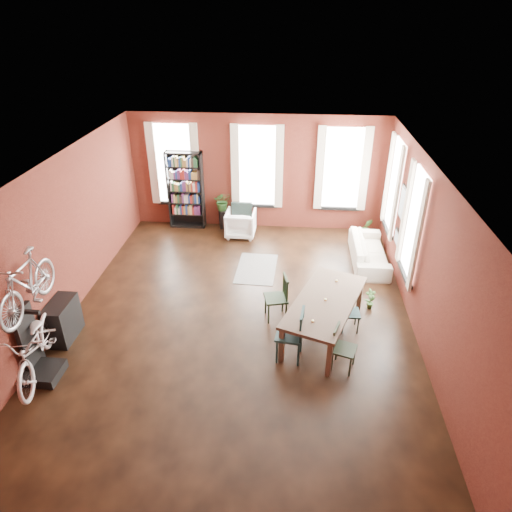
# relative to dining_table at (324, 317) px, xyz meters

# --- Properties ---
(room) EXTENTS (9.00, 9.04, 3.22)m
(room) POSITION_rel_dining_table_xyz_m (-1.45, 0.98, 1.74)
(room) COLOR black
(room) RESTS_ON ground
(dining_table) EXTENTS (1.78, 2.53, 0.79)m
(dining_table) POSITION_rel_dining_table_xyz_m (0.00, 0.00, 0.00)
(dining_table) COLOR brown
(dining_table) RESTS_ON ground
(dining_chair_a) EXTENTS (0.53, 0.53, 1.04)m
(dining_chair_a) POSITION_rel_dining_table_xyz_m (-0.65, -0.74, 0.12)
(dining_chair_a) COLOR #1B3B3C
(dining_chair_a) RESTS_ON ground
(dining_chair_b) EXTENTS (0.53, 0.53, 0.96)m
(dining_chair_b) POSITION_rel_dining_table_xyz_m (-0.95, 0.45, 0.09)
(dining_chair_b) COLOR #1D2F1B
(dining_chair_b) RESTS_ON ground
(dining_chair_c) EXTENTS (0.50, 0.50, 0.86)m
(dining_chair_c) POSITION_rel_dining_table_xyz_m (0.31, -0.94, 0.04)
(dining_chair_c) COLOR black
(dining_chair_c) RESTS_ON ground
(dining_chair_d) EXTENTS (0.38, 0.38, 0.78)m
(dining_chair_d) POSITION_rel_dining_table_xyz_m (0.52, 0.19, -0.00)
(dining_chair_d) COLOR #193637
(dining_chair_d) RESTS_ON ground
(bookshelf) EXTENTS (1.00, 0.32, 2.20)m
(bookshelf) POSITION_rel_dining_table_xyz_m (-3.70, 4.67, 0.71)
(bookshelf) COLOR black
(bookshelf) RESTS_ON ground
(white_armchair) EXTENTS (0.81, 0.76, 0.81)m
(white_armchair) POSITION_rel_dining_table_xyz_m (-2.10, 4.17, 0.01)
(white_armchair) COLOR white
(white_armchair) RESTS_ON ground
(cream_sofa) EXTENTS (0.61, 2.08, 0.81)m
(cream_sofa) POSITION_rel_dining_table_xyz_m (1.25, 2.97, 0.01)
(cream_sofa) COLOR beige
(cream_sofa) RESTS_ON ground
(striped_rug) EXTENTS (0.99, 1.53, 0.01)m
(striped_rug) POSITION_rel_dining_table_xyz_m (-1.51, 2.38, -0.39)
(striped_rug) COLOR black
(striped_rug) RESTS_ON ground
(bike_trainer) EXTENTS (0.60, 0.60, 0.17)m
(bike_trainer) POSITION_rel_dining_table_xyz_m (-4.87, -1.61, -0.31)
(bike_trainer) COLOR black
(bike_trainer) RESTS_ON ground
(bike_wall_rack) EXTENTS (0.16, 0.60, 1.30)m
(bike_wall_rack) POSITION_rel_dining_table_xyz_m (-5.10, -1.43, 0.26)
(bike_wall_rack) COLOR black
(bike_wall_rack) RESTS_ON ground
(console_table) EXTENTS (0.40, 0.80, 0.80)m
(console_table) POSITION_rel_dining_table_xyz_m (-4.98, -0.53, 0.01)
(console_table) COLOR black
(console_table) RESTS_ON ground
(plant_stand) EXTENTS (0.33, 0.33, 0.53)m
(plant_stand) POSITION_rel_dining_table_xyz_m (-2.64, 4.67, -0.13)
(plant_stand) COLOR black
(plant_stand) RESTS_ON ground
(plant_by_sofa) EXTENTS (0.32, 0.56, 0.25)m
(plant_by_sofa) POSITION_rel_dining_table_xyz_m (1.36, 4.37, -0.27)
(plant_by_sofa) COLOR #2E5120
(plant_by_sofa) RESTS_ON ground
(plant_small) EXTENTS (0.41, 0.52, 0.17)m
(plant_small) POSITION_rel_dining_table_xyz_m (1.02, 0.94, -0.31)
(plant_small) COLOR #345F26
(plant_small) RESTS_ON ground
(bicycle_floor) EXTENTS (0.92, 1.17, 1.97)m
(bicycle_floor) POSITION_rel_dining_table_xyz_m (-4.87, -1.63, 0.76)
(bicycle_floor) COLOR beige
(bicycle_floor) RESTS_ON bike_trainer
(bicycle_hung) EXTENTS (0.47, 1.00, 1.66)m
(bicycle_hung) POSITION_rel_dining_table_xyz_m (-4.85, -1.43, 1.74)
(bicycle_hung) COLOR #A5A8AD
(bicycle_hung) RESTS_ON bike_wall_rack
(plant_on_stand) EXTENTS (0.61, 0.65, 0.43)m
(plant_on_stand) POSITION_rel_dining_table_xyz_m (-2.67, 4.70, 0.35)
(plant_on_stand) COLOR #2B5C25
(plant_on_stand) RESTS_ON plant_stand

